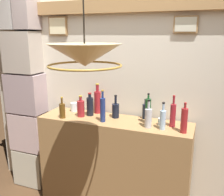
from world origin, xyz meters
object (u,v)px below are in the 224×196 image
at_px(liquor_bottle_vermouth, 148,111).
at_px(liquor_bottle_whiskey, 90,106).
at_px(liquor_bottle_tequila, 148,117).
at_px(liquor_bottle_vodka, 103,109).
at_px(liquor_bottle_sherry, 173,115).
at_px(pendant_lamp, 85,56).
at_px(liquor_bottle_bourbon, 62,110).
at_px(liquor_bottle_amaro, 163,119).
at_px(liquor_bottle_rye, 98,101).
at_px(liquor_bottle_rum, 184,120).
at_px(glass_tumbler_rocks, 161,122).
at_px(liquor_bottle_port, 145,111).
at_px(glass_tumbler_highball, 74,107).
at_px(liquor_bottle_scotch, 116,110).
at_px(liquor_bottle_brandy, 81,108).

relative_size(liquor_bottle_vermouth, liquor_bottle_whiskey, 1.22).
distance_m(liquor_bottle_tequila, liquor_bottle_vodka, 0.47).
relative_size(liquor_bottle_sherry, pendant_lamp, 0.56).
height_order(liquor_bottle_bourbon, liquor_bottle_amaro, liquor_bottle_amaro).
distance_m(liquor_bottle_rye, liquor_bottle_amaro, 0.82).
bearing_deg(liquor_bottle_vermouth, liquor_bottle_tequila, -74.35).
height_order(liquor_bottle_rum, liquor_bottle_tequila, liquor_bottle_rum).
xyz_separation_m(liquor_bottle_tequila, liquor_bottle_vermouth, (-0.03, 0.11, 0.03)).
bearing_deg(glass_tumbler_rocks, pendant_lamp, -123.74).
relative_size(liquor_bottle_vermouth, pendant_lamp, 0.56).
relative_size(liquor_bottle_port, liquor_bottle_rum, 0.75).
height_order(liquor_bottle_rye, glass_tumbler_rocks, liquor_bottle_rye).
bearing_deg(liquor_bottle_bourbon, pendant_lamp, -43.55).
distance_m(liquor_bottle_port, liquor_bottle_rye, 0.56).
distance_m(liquor_bottle_vermouth, pendant_lamp, 0.97).
bearing_deg(liquor_bottle_bourbon, glass_tumbler_highball, 91.10).
bearing_deg(liquor_bottle_rye, liquor_bottle_scotch, -18.27).
height_order(liquor_bottle_sherry, liquor_bottle_whiskey, liquor_bottle_sherry).
relative_size(liquor_bottle_rum, glass_tumbler_rocks, 3.96).
xyz_separation_m(liquor_bottle_rye, liquor_bottle_amaro, (0.78, -0.25, -0.04)).
distance_m(liquor_bottle_brandy, liquor_bottle_rum, 1.10).
height_order(liquor_bottle_tequila, liquor_bottle_vermouth, liquor_bottle_vermouth).
bearing_deg(liquor_bottle_brandy, liquor_bottle_sherry, 2.69).
relative_size(liquor_bottle_brandy, liquor_bottle_vodka, 0.71).
bearing_deg(liquor_bottle_scotch, glass_tumbler_rocks, -6.26).
xyz_separation_m(liquor_bottle_whiskey, glass_tumbler_highball, (-0.24, 0.07, -0.06)).
height_order(liquor_bottle_amaro, glass_tumbler_rocks, liquor_bottle_amaro).
height_order(liquor_bottle_rye, liquor_bottle_vodka, liquor_bottle_rye).
relative_size(liquor_bottle_brandy, glass_tumbler_rocks, 3.27).
distance_m(liquor_bottle_tequila, liquor_bottle_vermouth, 0.12).
bearing_deg(liquor_bottle_rye, glass_tumbler_highball, -171.17).
xyz_separation_m(liquor_bottle_brandy, liquor_bottle_bourbon, (-0.16, -0.11, -0.01)).
height_order(liquor_bottle_port, liquor_bottle_amaro, liquor_bottle_amaro).
xyz_separation_m(liquor_bottle_port, liquor_bottle_sherry, (0.31, -0.14, 0.04)).
bearing_deg(liquor_bottle_port, liquor_bottle_vodka, -146.47).
bearing_deg(liquor_bottle_whiskey, glass_tumbler_rocks, -1.59).
bearing_deg(liquor_bottle_tequila, liquor_bottle_rye, 159.10).
bearing_deg(liquor_bottle_tequila, liquor_bottle_port, 110.05).
bearing_deg(pendant_lamp, liquor_bottle_brandy, 121.69).
distance_m(liquor_bottle_brandy, liquor_bottle_rye, 0.22).
xyz_separation_m(liquor_bottle_rum, liquor_bottle_vodka, (-0.80, 0.01, 0.01)).
height_order(liquor_bottle_sherry, liquor_bottle_vermouth, same).
height_order(liquor_bottle_vodka, liquor_bottle_whiskey, liquor_bottle_vodka).
relative_size(liquor_bottle_brandy, liquor_bottle_port, 1.11).
bearing_deg(liquor_bottle_whiskey, glass_tumbler_highball, 163.77).
relative_size(liquor_bottle_brandy, pendant_lamp, 0.42).
bearing_deg(liquor_bottle_rye, liquor_bottle_brandy, -122.40).
relative_size(liquor_bottle_rye, liquor_bottle_tequila, 1.24).
bearing_deg(liquor_bottle_bourbon, liquor_bottle_amaro, 2.75).
relative_size(liquor_bottle_brandy, liquor_bottle_sherry, 0.75).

